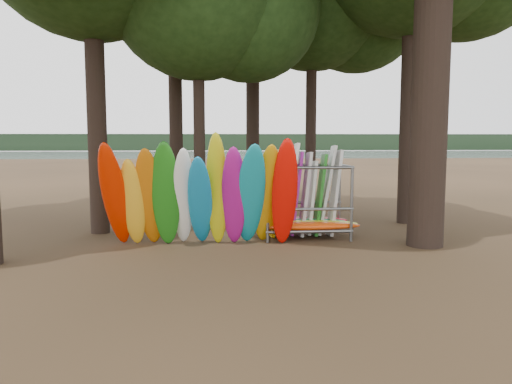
{
  "coord_description": "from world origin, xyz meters",
  "views": [
    {
      "loc": [
        -1.19,
        -12.94,
        2.96
      ],
      "look_at": [
        -0.18,
        1.5,
        1.4
      ],
      "focal_mm": 35.0,
      "sensor_mm": 36.0,
      "label": 1
    }
  ],
  "objects": [
    {
      "name": "storage_rack",
      "position": [
        1.32,
        1.75,
        1.02
      ],
      "size": [
        3.12,
        1.52,
        2.85
      ],
      "color": "slate",
      "rests_on": "ground"
    },
    {
      "name": "ground",
      "position": [
        0.0,
        0.0,
        0.0
      ],
      "size": [
        120.0,
        120.0,
        0.0
      ],
      "primitive_type": "plane",
      "color": "#47331E",
      "rests_on": "ground"
    },
    {
      "name": "lake",
      "position": [
        0.0,
        60.0,
        0.0
      ],
      "size": [
        160.0,
        160.0,
        0.0
      ],
      "primitive_type": "plane",
      "color": "gray",
      "rests_on": "ground"
    },
    {
      "name": "kayak_row",
      "position": [
        -1.75,
        0.56,
        1.4
      ],
      "size": [
        5.37,
        1.89,
        3.24
      ],
      "color": "red",
      "rests_on": "ground"
    },
    {
      "name": "far_shore",
      "position": [
        0.0,
        110.0,
        2.0
      ],
      "size": [
        160.0,
        4.0,
        4.0
      ],
      "primitive_type": "cube",
      "color": "black",
      "rests_on": "ground"
    }
  ]
}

